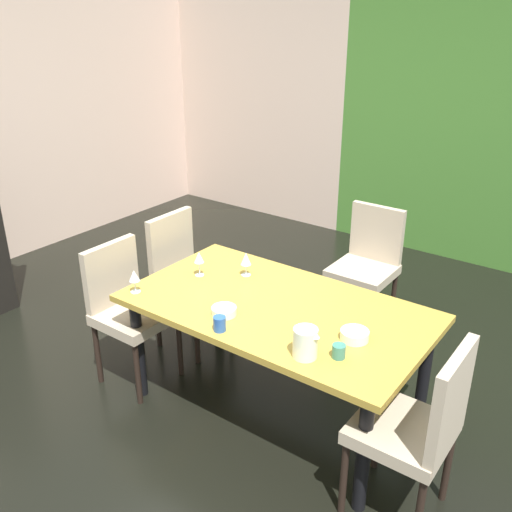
# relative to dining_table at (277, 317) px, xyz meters

# --- Properties ---
(ground_plane) EXTENTS (5.85, 6.12, 0.02)m
(ground_plane) POSITION_rel_dining_table_xyz_m (-0.60, -0.03, -0.66)
(ground_plane) COLOR black
(back_panel_interior) EXTENTS (2.34, 0.10, 2.52)m
(back_panel_interior) POSITION_rel_dining_table_xyz_m (-2.35, 2.98, 0.61)
(back_panel_interior) COLOR beige
(back_panel_interior) RESTS_ON ground_plane
(dining_table) EXTENTS (1.76, 0.98, 0.74)m
(dining_table) POSITION_rel_dining_table_xyz_m (0.00, 0.00, 0.00)
(dining_table) COLOR #B18D35
(dining_table) RESTS_ON ground_plane
(chair_left_near) EXTENTS (0.44, 0.44, 0.94)m
(chair_left_near) POSITION_rel_dining_table_xyz_m (-0.99, -0.28, -0.11)
(chair_left_near) COLOR tan
(chair_left_near) RESTS_ON ground_plane
(chair_left_far) EXTENTS (0.44, 0.44, 0.98)m
(chair_left_far) POSITION_rel_dining_table_xyz_m (-0.99, 0.28, -0.10)
(chair_left_far) COLOR tan
(chair_left_far) RESTS_ON ground_plane
(chair_right_near) EXTENTS (0.44, 0.44, 0.98)m
(chair_right_near) POSITION_rel_dining_table_xyz_m (0.99, -0.28, -0.10)
(chair_right_near) COLOR tan
(chair_right_near) RESTS_ON ground_plane
(chair_head_far) EXTENTS (0.44, 0.45, 0.95)m
(chair_head_far) POSITION_rel_dining_table_xyz_m (-0.03, 1.28, -0.11)
(chair_head_far) COLOR tan
(chair_head_far) RESTS_ON ground_plane
(wine_glass_right) EXTENTS (0.06, 0.06, 0.16)m
(wine_glass_right) POSITION_rel_dining_table_xyz_m (-0.62, 0.03, 0.20)
(wine_glass_right) COLOR silver
(wine_glass_right) RESTS_ON dining_table
(wine_glass_south) EXTENTS (0.07, 0.07, 0.16)m
(wine_glass_south) POSITION_rel_dining_table_xyz_m (-0.38, 0.21, 0.19)
(wine_glass_south) COLOR silver
(wine_glass_south) RESTS_ON dining_table
(wine_glass_corner) EXTENTS (0.07, 0.07, 0.14)m
(wine_glass_corner) POSITION_rel_dining_table_xyz_m (-0.78, -0.37, 0.18)
(wine_glass_corner) COLOR silver
(wine_glass_corner) RESTS_ON dining_table
(serving_bowl_near_shelf) EXTENTS (0.15, 0.15, 0.05)m
(serving_bowl_near_shelf) POSITION_rel_dining_table_xyz_m (0.53, -0.07, 0.11)
(serving_bowl_near_shelf) COLOR white
(serving_bowl_near_shelf) RESTS_ON dining_table
(serving_bowl_north) EXTENTS (0.14, 0.14, 0.05)m
(serving_bowl_north) POSITION_rel_dining_table_xyz_m (-0.18, -0.26, 0.10)
(serving_bowl_north) COLOR white
(serving_bowl_north) RESTS_ON dining_table
(cup_east) EXTENTS (0.07, 0.07, 0.07)m
(cup_east) POSITION_rel_dining_table_xyz_m (0.55, -0.26, 0.12)
(cup_east) COLOR #397768
(cup_east) RESTS_ON dining_table
(cup_front) EXTENTS (0.07, 0.07, 0.08)m
(cup_front) POSITION_rel_dining_table_xyz_m (-0.09, -0.41, 0.12)
(cup_front) COLOR #28529F
(cup_front) RESTS_ON dining_table
(pitcher_west) EXTENTS (0.14, 0.12, 0.16)m
(pitcher_west) POSITION_rel_dining_table_xyz_m (0.41, -0.35, 0.16)
(pitcher_west) COLOR white
(pitcher_west) RESTS_ON dining_table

